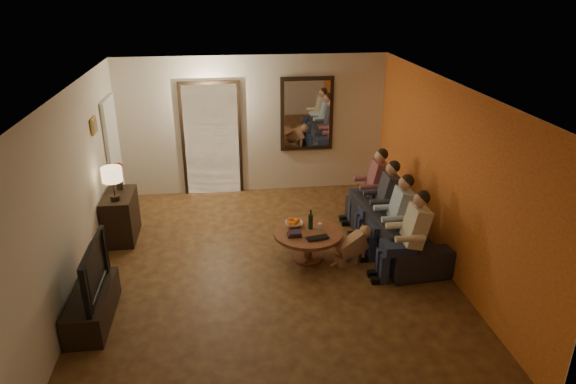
{
  "coord_description": "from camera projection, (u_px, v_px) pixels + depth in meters",
  "views": [
    {
      "loc": [
        -0.56,
        -6.38,
        3.87
      ],
      "look_at": [
        0.3,
        0.3,
        1.05
      ],
      "focal_mm": 32.0,
      "sensor_mm": 36.0,
      "label": 1
    }
  ],
  "objects": [
    {
      "name": "book_stack",
      "position": [
        294.0,
        234.0,
        7.34
      ],
      "size": [
        0.2,
        0.15,
        0.07
      ],
      "primitive_type": null,
      "color": "black",
      "rests_on": "coffee_table"
    },
    {
      "name": "tv",
      "position": [
        86.0,
        270.0,
        6.01
      ],
      "size": [
        1.09,
        0.14,
        0.63
      ],
      "primitive_type": "imported",
      "rotation": [
        0.0,
        0.0,
        1.57
      ],
      "color": "black",
      "rests_on": "tv_stand"
    },
    {
      "name": "oranges",
      "position": [
        294.0,
        220.0,
        7.61
      ],
      "size": [
        0.2,
        0.2,
        0.08
      ],
      "primitive_type": null,
      "color": "orange",
      "rests_on": "bowl"
    },
    {
      "name": "person_c",
      "position": [
        384.0,
        204.0,
        8.04
      ],
      "size": [
        0.6,
        0.4,
        1.2
      ],
      "primitive_type": null,
      "color": "tan",
      "rests_on": "sofa"
    },
    {
      "name": "person_a",
      "position": [
        410.0,
        239.0,
        6.94
      ],
      "size": [
        0.6,
        0.4,
        1.2
      ],
      "primitive_type": null,
      "color": "tan",
      "rests_on": "sofa"
    },
    {
      "name": "bowl",
      "position": [
        294.0,
        224.0,
        7.64
      ],
      "size": [
        0.26,
        0.26,
        0.06
      ],
      "primitive_type": "imported",
      "color": "white",
      "rests_on": "coffee_table"
    },
    {
      "name": "flower_vase",
      "position": [
        119.0,
        176.0,
        8.09
      ],
      "size": [
        0.14,
        0.14,
        0.44
      ],
      "primitive_type": null,
      "color": "#B62213",
      "rests_on": "dresser"
    },
    {
      "name": "mirror_glass",
      "position": [
        307.0,
        114.0,
        9.62
      ],
      "size": [
        0.86,
        0.02,
        1.26
      ],
      "primitive_type": "cube",
      "color": "white",
      "rests_on": "back_wall"
    },
    {
      "name": "ceiling",
      "position": [
        267.0,
        88.0,
        6.39
      ],
      "size": [
        5.0,
        6.0,
        0.01
      ],
      "primitive_type": "cube",
      "color": "white",
      "rests_on": "back_wall"
    },
    {
      "name": "art_canvas",
      "position": [
        95.0,
        125.0,
        7.58
      ],
      "size": [
        0.01,
        0.22,
        0.18
      ],
      "primitive_type": "cube",
      "color": "brown",
      "rests_on": "left_wall"
    },
    {
      "name": "wine_bottle",
      "position": [
        311.0,
        219.0,
        7.51
      ],
      "size": [
        0.07,
        0.07,
        0.31
      ],
      "primitive_type": null,
      "color": "black",
      "rests_on": "coffee_table"
    },
    {
      "name": "back_wall",
      "position": [
        254.0,
        126.0,
        9.64
      ],
      "size": [
        5.0,
        0.02,
        2.6
      ],
      "primitive_type": "cube",
      "color": "beige",
      "rests_on": "floor"
    },
    {
      "name": "framed_art",
      "position": [
        94.0,
        126.0,
        7.58
      ],
      "size": [
        0.03,
        0.28,
        0.24
      ],
      "primitive_type": "cube",
      "color": "#B28C33",
      "rests_on": "left_wall"
    },
    {
      "name": "orange_accent",
      "position": [
        445.0,
        176.0,
        7.19
      ],
      "size": [
        0.01,
        6.0,
        2.6
      ],
      "primitive_type": "cube",
      "color": "#BE5220",
      "rests_on": "right_wall"
    },
    {
      "name": "coffee_table",
      "position": [
        308.0,
        245.0,
        7.56
      ],
      "size": [
        1.23,
        1.23,
        0.45
      ],
      "primitive_type": "cylinder",
      "rotation": [
        0.0,
        0.0,
        -0.25
      ],
      "color": "brown",
      "rests_on": "floor"
    },
    {
      "name": "floor",
      "position": [
        270.0,
        268.0,
        7.4
      ],
      "size": [
        5.0,
        6.0,
        0.01
      ],
      "primitive_type": "cube",
      "color": "#421E11",
      "rests_on": "ground"
    },
    {
      "name": "dresser",
      "position": [
        121.0,
        216.0,
        8.12
      ],
      "size": [
        0.45,
        0.85,
        0.75
      ],
      "primitive_type": "cube",
      "color": "black",
      "rests_on": "floor"
    },
    {
      "name": "sofa",
      "position": [
        394.0,
        228.0,
        7.88
      ],
      "size": [
        2.26,
        1.05,
        0.64
      ],
      "primitive_type": "imported",
      "rotation": [
        0.0,
        0.0,
        1.66
      ],
      "color": "black",
      "rests_on": "floor"
    },
    {
      "name": "white_door",
      "position": [
        114.0,
        157.0,
        8.82
      ],
      "size": [
        0.06,
        0.85,
        2.04
      ],
      "primitive_type": "cube",
      "color": "white",
      "rests_on": "floor"
    },
    {
      "name": "person_b",
      "position": [
        396.0,
        220.0,
        7.49
      ],
      "size": [
        0.6,
        0.4,
        1.2
      ],
      "primitive_type": null,
      "color": "tan",
      "rests_on": "sofa"
    },
    {
      "name": "kitchen_doorway",
      "position": [
        212.0,
        140.0,
        9.63
      ],
      "size": [
        1.0,
        0.06,
        2.1
      ],
      "primitive_type": "cube",
      "color": "#FFE0A5",
      "rests_on": "floor"
    },
    {
      "name": "right_wall",
      "position": [
        446.0,
        176.0,
        7.19
      ],
      "size": [
        0.02,
        6.0,
        2.6
      ],
      "primitive_type": "cube",
      "color": "beige",
      "rests_on": "floor"
    },
    {
      "name": "mirror_frame",
      "position": [
        307.0,
        114.0,
        9.64
      ],
      "size": [
        1.0,
        0.05,
        1.4
      ],
      "primitive_type": "cube",
      "color": "black",
      "rests_on": "back_wall"
    },
    {
      "name": "person_d",
      "position": [
        373.0,
        189.0,
        8.59
      ],
      "size": [
        0.6,
        0.4,
        1.2
      ],
      "primitive_type": null,
      "color": "tan",
      "rests_on": "sofa"
    },
    {
      "name": "wine_glass",
      "position": [
        320.0,
        226.0,
        7.52
      ],
      "size": [
        0.06,
        0.06,
        0.1
      ],
      "primitive_type": "cylinder",
      "color": "silver",
      "rests_on": "coffee_table"
    },
    {
      "name": "front_wall",
      "position": [
        303.0,
        321.0,
        4.15
      ],
      "size": [
        5.0,
        0.02,
        2.6
      ],
      "primitive_type": "cube",
      "color": "beige",
      "rests_on": "floor"
    },
    {
      "name": "tv_stand",
      "position": [
        92.0,
        306.0,
        6.21
      ],
      "size": [
        0.45,
        1.17,
        0.39
      ],
      "primitive_type": "cube",
      "color": "black",
      "rests_on": "floor"
    },
    {
      "name": "left_wall",
      "position": [
        76.0,
        194.0,
        6.6
      ],
      "size": [
        0.02,
        6.0,
        2.6
      ],
      "primitive_type": "cube",
      "color": "beige",
      "rests_on": "floor"
    },
    {
      "name": "door_trim",
      "position": [
        212.0,
        140.0,
        9.62
      ],
      "size": [
        1.12,
        0.04,
        2.22
      ],
      "primitive_type": "cube",
      "color": "black",
      "rests_on": "floor"
    },
    {
      "name": "table_lamp",
      "position": [
        113.0,
        184.0,
        7.67
      ],
      "size": [
        0.3,
        0.3,
        0.54
      ],
      "primitive_type": null,
      "color": "beige",
      "rests_on": "dresser"
    },
    {
      "name": "dog",
      "position": [
        352.0,
        245.0,
        7.45
      ],
      "size": [
        0.61,
        0.41,
        0.56
      ],
      "primitive_type": null,
      "rotation": [
        0.0,
        0.0,
        0.34
      ],
      "color": "#9F7249",
      "rests_on": "floor"
    },
    {
      "name": "fridge_glimpse",
      "position": [
        226.0,
        147.0,
        9.72
      ],
      "size": [
        0.45,
        0.03,
        1.7
      ],
      "primitive_type": "cube",
      "color": "silver",
      "rests_on": "floor"
    },
    {
      "name": "laptop",
      "position": [
        319.0,
        240.0,
        7.22
      ],
      "size": [
        0.36,
        0.27,
        0.03
      ],
      "primitive_type": "imported",
      "rotation": [
        0.0,
        0.0,
        0.18
      ],
      "color": "black",
      "rests_on": "coffee_table"
    }
  ]
}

